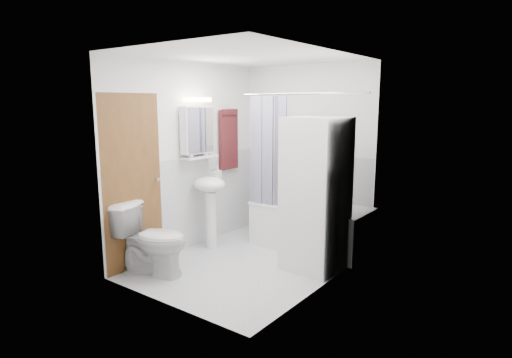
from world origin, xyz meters
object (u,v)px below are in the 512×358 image
Objects in this scene: sink at (210,196)px; bathtub at (311,224)px; toilet at (152,240)px; washer_dryer at (315,194)px.

bathtub is at bearing 36.08° from sink.
sink is 1.08m from toilet.
sink is 1.46m from washer_dryer.
washer_dryer is at bearing -68.39° from toilet.
sink is at bearing -168.92° from washer_dryer.
sink reaches higher than bathtub.
toilet is at bearing -134.89° from washer_dryer.
bathtub is 0.87× the size of washer_dryer.
washer_dryer is at bearing -57.07° from bathtub.
bathtub is 0.87m from washer_dryer.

